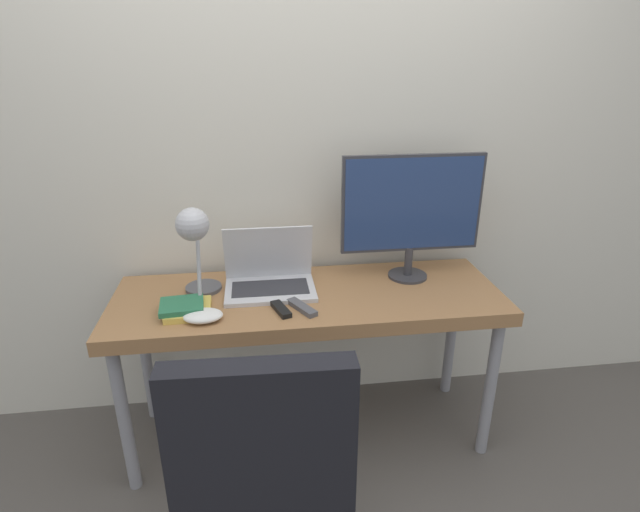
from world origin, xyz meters
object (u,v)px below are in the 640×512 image
at_px(monitor, 412,209).
at_px(book_stack, 186,308).
at_px(laptop, 270,277).
at_px(office_chair, 266,481).
at_px(game_controller, 203,316).
at_px(desk_lamp, 195,236).

relative_size(monitor, book_stack, 3.07).
bearing_deg(laptop, office_chair, -93.35).
bearing_deg(office_chair, game_controller, 107.42).
bearing_deg(laptop, monitor, 4.06).
bearing_deg(game_controller, monitor, 18.07).
bearing_deg(office_chair, monitor, 54.71).
distance_m(monitor, game_controller, 0.98).
bearing_deg(book_stack, office_chair, -69.12).
xyz_separation_m(monitor, game_controller, (-0.88, -0.29, -0.30)).
xyz_separation_m(book_stack, game_controller, (0.07, -0.07, -0.00)).
bearing_deg(book_stack, game_controller, -44.39).
xyz_separation_m(monitor, book_stack, (-0.96, -0.22, -0.30)).
xyz_separation_m(monitor, office_chair, (-0.68, -0.95, -0.46)).
bearing_deg(game_controller, desk_lamp, 97.97).
height_order(monitor, game_controller, monitor).
xyz_separation_m(monitor, desk_lamp, (-0.90, -0.14, -0.03)).
relative_size(desk_lamp, book_stack, 2.04).
bearing_deg(desk_lamp, monitor, 9.04).
distance_m(monitor, book_stack, 1.03).
relative_size(desk_lamp, game_controller, 2.74).
bearing_deg(laptop, game_controller, -137.01).
distance_m(laptop, book_stack, 0.38).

